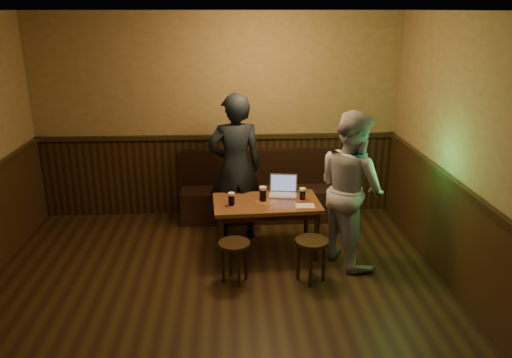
{
  "coord_description": "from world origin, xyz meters",
  "views": [
    {
      "loc": [
        0.16,
        -3.79,
        2.81
      ],
      "look_at": [
        0.45,
        1.56,
        0.98
      ],
      "focal_mm": 35.0,
      "sensor_mm": 36.0,
      "label": 1
    }
  ],
  "objects_px": {
    "laptop": "(283,190)",
    "bench": "(260,197)",
    "pint_left": "(231,199)",
    "stool_left": "(234,250)",
    "pub_table": "(266,208)",
    "pint_right": "(303,194)",
    "stool_right": "(312,248)",
    "person_suit": "(235,168)",
    "pint_mid": "(263,194)",
    "person_grey": "(351,188)"
  },
  "relations": [
    {
      "from": "pint_left",
      "to": "person_suit",
      "type": "xyz_separation_m",
      "value": [
        0.06,
        0.58,
        0.19
      ]
    },
    {
      "from": "laptop",
      "to": "bench",
      "type": "bearing_deg",
      "value": 112.94
    },
    {
      "from": "stool_left",
      "to": "pint_mid",
      "type": "height_order",
      "value": "pint_mid"
    },
    {
      "from": "pub_table",
      "to": "laptop",
      "type": "xyz_separation_m",
      "value": [
        0.22,
        0.23,
        0.15
      ]
    },
    {
      "from": "bench",
      "to": "pint_mid",
      "type": "relative_size",
      "value": 12.35
    },
    {
      "from": "pub_table",
      "to": "pint_right",
      "type": "bearing_deg",
      "value": 0.49
    },
    {
      "from": "stool_right",
      "to": "person_grey",
      "type": "distance_m",
      "value": 0.85
    },
    {
      "from": "bench",
      "to": "pint_left",
      "type": "distance_m",
      "value": 1.34
    },
    {
      "from": "pub_table",
      "to": "laptop",
      "type": "bearing_deg",
      "value": 42.63
    },
    {
      "from": "laptop",
      "to": "person_suit",
      "type": "height_order",
      "value": "person_suit"
    },
    {
      "from": "bench",
      "to": "pub_table",
      "type": "distance_m",
      "value": 1.12
    },
    {
      "from": "person_suit",
      "to": "person_grey",
      "type": "height_order",
      "value": "person_suit"
    },
    {
      "from": "pint_left",
      "to": "stool_left",
      "type": "bearing_deg",
      "value": -87.81
    },
    {
      "from": "pint_mid",
      "to": "pint_right",
      "type": "distance_m",
      "value": 0.47
    },
    {
      "from": "stool_left",
      "to": "laptop",
      "type": "height_order",
      "value": "laptop"
    },
    {
      "from": "pub_table",
      "to": "pint_mid",
      "type": "relative_size",
      "value": 7.18
    },
    {
      "from": "pint_left",
      "to": "pint_mid",
      "type": "relative_size",
      "value": 0.89
    },
    {
      "from": "bench",
      "to": "stool_left",
      "type": "bearing_deg",
      "value": -102.65
    },
    {
      "from": "pub_table",
      "to": "stool_right",
      "type": "bearing_deg",
      "value": -60.78
    },
    {
      "from": "pint_mid",
      "to": "pint_left",
      "type": "bearing_deg",
      "value": -161.37
    },
    {
      "from": "laptop",
      "to": "person_grey",
      "type": "xyz_separation_m",
      "value": [
        0.72,
        -0.45,
        0.17
      ]
    },
    {
      "from": "pint_mid",
      "to": "laptop",
      "type": "height_order",
      "value": "laptop"
    },
    {
      "from": "pint_mid",
      "to": "pub_table",
      "type": "bearing_deg",
      "value": -23.87
    },
    {
      "from": "person_suit",
      "to": "person_grey",
      "type": "relative_size",
      "value": 1.05
    },
    {
      "from": "stool_left",
      "to": "person_grey",
      "type": "relative_size",
      "value": 0.26
    },
    {
      "from": "stool_left",
      "to": "pint_left",
      "type": "bearing_deg",
      "value": 92.19
    },
    {
      "from": "stool_left",
      "to": "laptop",
      "type": "bearing_deg",
      "value": 55.19
    },
    {
      "from": "pub_table",
      "to": "person_suit",
      "type": "bearing_deg",
      "value": 124.13
    },
    {
      "from": "pint_mid",
      "to": "person_grey",
      "type": "bearing_deg",
      "value": -13.99
    },
    {
      "from": "bench",
      "to": "person_grey",
      "type": "relative_size",
      "value": 1.23
    },
    {
      "from": "person_grey",
      "to": "person_suit",
      "type": "bearing_deg",
      "value": 38.04
    },
    {
      "from": "laptop",
      "to": "person_grey",
      "type": "distance_m",
      "value": 0.87
    },
    {
      "from": "stool_right",
      "to": "pub_table",
      "type": "bearing_deg",
      "value": 122.34
    },
    {
      "from": "stool_left",
      "to": "pint_right",
      "type": "distance_m",
      "value": 1.13
    },
    {
      "from": "stool_left",
      "to": "laptop",
      "type": "distance_m",
      "value": 1.13
    },
    {
      "from": "bench",
      "to": "pint_mid",
      "type": "bearing_deg",
      "value": -92.19
    },
    {
      "from": "bench",
      "to": "pub_table",
      "type": "height_order",
      "value": "bench"
    },
    {
      "from": "pint_mid",
      "to": "laptop",
      "type": "xyz_separation_m",
      "value": [
        0.26,
        0.21,
        -0.03
      ]
    },
    {
      "from": "pub_table",
      "to": "laptop",
      "type": "relative_size",
      "value": 3.47
    },
    {
      "from": "pint_mid",
      "to": "pint_right",
      "type": "bearing_deg",
      "value": 1.09
    },
    {
      "from": "bench",
      "to": "laptop",
      "type": "relative_size",
      "value": 5.97
    },
    {
      "from": "person_grey",
      "to": "bench",
      "type": "bearing_deg",
      "value": 11.79
    },
    {
      "from": "pint_left",
      "to": "laptop",
      "type": "relative_size",
      "value": 0.43
    },
    {
      "from": "stool_right",
      "to": "laptop",
      "type": "xyz_separation_m",
      "value": [
        -0.21,
        0.91,
        0.34
      ]
    },
    {
      "from": "pint_mid",
      "to": "person_suit",
      "type": "distance_m",
      "value": 0.58
    },
    {
      "from": "person_suit",
      "to": "bench",
      "type": "bearing_deg",
      "value": -127.01
    },
    {
      "from": "pint_left",
      "to": "person_suit",
      "type": "distance_m",
      "value": 0.61
    },
    {
      "from": "pint_right",
      "to": "bench",
      "type": "bearing_deg",
      "value": 112.03
    },
    {
      "from": "stool_left",
      "to": "pint_right",
      "type": "relative_size",
      "value": 3.08
    },
    {
      "from": "pint_mid",
      "to": "person_grey",
      "type": "xyz_separation_m",
      "value": [
        0.98,
        -0.24,
        0.14
      ]
    }
  ]
}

